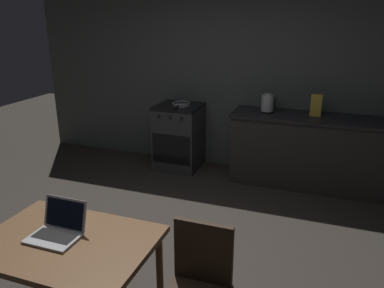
{
  "coord_description": "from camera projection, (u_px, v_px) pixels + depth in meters",
  "views": [
    {
      "loc": [
        1.34,
        -2.54,
        2.08
      ],
      "look_at": [
        0.17,
        0.7,
        0.91
      ],
      "focal_mm": 35.47,
      "sensor_mm": 36.0,
      "label": 1
    }
  ],
  "objects": [
    {
      "name": "electric_kettle",
      "position": [
        268.0,
        104.0,
        4.79
      ],
      "size": [
        0.18,
        0.16,
        0.24
      ],
      "color": "black",
      "rests_on": "kitchen_counter"
    },
    {
      "name": "ground_plane",
      "position": [
        147.0,
        262.0,
        3.37
      ],
      "size": [
        12.0,
        12.0,
        0.0
      ],
      "primitive_type": "plane",
      "color": "#2D2823"
    },
    {
      "name": "cereal_box",
      "position": [
        316.0,
        105.0,
        4.61
      ],
      "size": [
        0.13,
        0.05,
        0.27
      ],
      "color": "gold",
      "rests_on": "kitchen_counter"
    },
    {
      "name": "dining_table",
      "position": [
        67.0,
        251.0,
        2.45
      ],
      "size": [
        1.11,
        0.79,
        0.71
      ],
      "color": "brown",
      "rests_on": "ground_plane"
    },
    {
      "name": "chair",
      "position": [
        198.0,
        284.0,
        2.34
      ],
      "size": [
        0.4,
        0.4,
        0.88
      ],
      "rotation": [
        0.0,
        0.0,
        0.06
      ],
      "color": "#2D2116",
      "rests_on": "ground_plane"
    },
    {
      "name": "kitchen_counter",
      "position": [
        317.0,
        152.0,
        4.76
      ],
      "size": [
        2.16,
        0.64,
        0.91
      ],
      "color": "#282623",
      "rests_on": "ground_plane"
    },
    {
      "name": "laptop",
      "position": [
        57.0,
        230.0,
        2.46
      ],
      "size": [
        0.32,
        0.28,
        0.22
      ],
      "rotation": [
        0.0,
        0.0,
        -0.15
      ],
      "color": "#99999E",
      "rests_on": "dining_table"
    },
    {
      "name": "back_wall",
      "position": [
        248.0,
        69.0,
        5.09
      ],
      "size": [
        6.4,
        0.1,
        2.79
      ],
      "primitive_type": "cube",
      "color": "#444B48",
      "rests_on": "ground_plane"
    },
    {
      "name": "stove_oven",
      "position": [
        179.0,
        137.0,
        5.36
      ],
      "size": [
        0.6,
        0.62,
        0.91
      ],
      "color": "#2D2D30",
      "rests_on": "ground_plane"
    },
    {
      "name": "frying_pan",
      "position": [
        181.0,
        104.0,
        5.17
      ],
      "size": [
        0.25,
        0.42,
        0.05
      ],
      "color": "gray",
      "rests_on": "stove_oven"
    }
  ]
}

